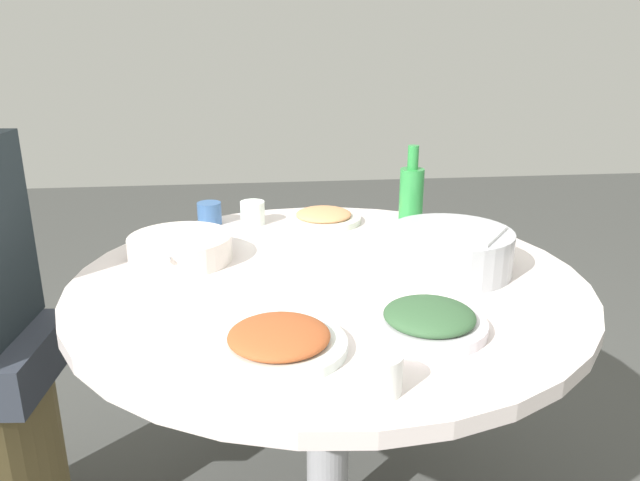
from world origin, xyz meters
name	(u,v)px	position (x,y,z in m)	size (l,w,h in m)	color
round_dining_table	(328,316)	(0.00, 0.00, 0.63)	(1.16, 1.16, 0.73)	#99999E
rice_bowl	(450,250)	(0.28, 0.01, 0.78)	(0.29, 0.29, 0.11)	#B2B5BA
soup_bowl	(180,249)	(-0.34, 0.14, 0.76)	(0.25, 0.27, 0.06)	white
dish_stirfry	(279,340)	(-0.13, -0.33, 0.75)	(0.24, 0.24, 0.05)	silver
dish_greens	(429,320)	(0.15, -0.29, 0.75)	(0.22, 0.22, 0.05)	silver
dish_shrimp	(324,217)	(0.04, 0.42, 0.75)	(0.22, 0.22, 0.04)	silver
green_bottle	(411,199)	(0.26, 0.29, 0.83)	(0.06, 0.06, 0.24)	#2B883C
tea_cup_near	(380,373)	(0.02, -0.48, 0.76)	(0.07, 0.07, 0.06)	white
tea_cup_far	(209,213)	(-0.29, 0.44, 0.76)	(0.07, 0.07, 0.06)	#355B90
tea_cup_side	(253,213)	(-0.17, 0.42, 0.77)	(0.07, 0.07, 0.07)	white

